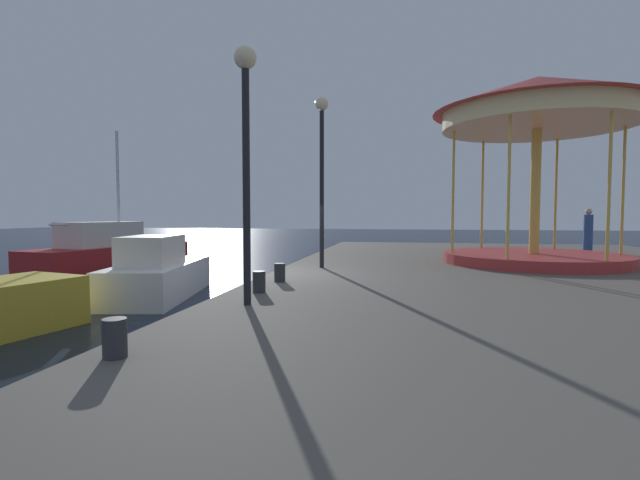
{
  "coord_description": "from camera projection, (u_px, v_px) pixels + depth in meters",
  "views": [
    {
      "loc": [
        3.32,
        -10.89,
        2.25
      ],
      "look_at": [
        0.58,
        3.67,
        1.42
      ],
      "focal_mm": 25.52,
      "sensor_mm": 36.0,
      "label": 1
    }
  ],
  "objects": [
    {
      "name": "ground_plane",
      "position": [
        270.0,
        304.0,
        11.42
      ],
      "size": [
        120.0,
        120.0,
        0.0
      ],
      "primitive_type": "plane",
      "color": "black"
    },
    {
      "name": "quay_dock",
      "position": [
        563.0,
        298.0,
        10.15
      ],
      "size": [
        13.58,
        26.46,
        0.8
      ],
      "primitive_type": "cube",
      "color": "#5B564F",
      "rests_on": "ground"
    },
    {
      "name": "sailboat_red",
      "position": [
        110.0,
        252.0,
        18.51
      ],
      "size": [
        3.25,
        7.39,
        5.7
      ],
      "color": "maroon",
      "rests_on": "ground"
    },
    {
      "name": "motorboat_white",
      "position": [
        158.0,
        274.0,
        12.32
      ],
      "size": [
        2.51,
        4.63,
        1.7
      ],
      "color": "white",
      "rests_on": "ground"
    },
    {
      "name": "carousel",
      "position": [
        537.0,
        124.0,
        13.34
      ],
      "size": [
        6.0,
        6.0,
        5.49
      ],
      "color": "#B23333",
      "rests_on": "quay_dock"
    },
    {
      "name": "lamp_post_near_edge",
      "position": [
        246.0,
        128.0,
        7.17
      ],
      "size": [
        0.36,
        0.36,
        4.09
      ],
      "color": "black",
      "rests_on": "quay_dock"
    },
    {
      "name": "lamp_post_mid_promenade",
      "position": [
        322.0,
        153.0,
        12.3
      ],
      "size": [
        0.36,
        0.36,
        4.61
      ],
      "color": "black",
      "rests_on": "quay_dock"
    },
    {
      "name": "bollard_center",
      "position": [
        280.0,
        272.0,
        9.84
      ],
      "size": [
        0.24,
        0.24,
        0.4
      ],
      "primitive_type": "cylinder",
      "color": "#2D2D33",
      "rests_on": "quay_dock"
    },
    {
      "name": "bollard_north",
      "position": [
        115.0,
        338.0,
        4.61
      ],
      "size": [
        0.24,
        0.24,
        0.4
      ],
      "primitive_type": "cylinder",
      "color": "#2D2D33",
      "rests_on": "quay_dock"
    },
    {
      "name": "bollard_south",
      "position": [
        259.0,
        282.0,
        8.47
      ],
      "size": [
        0.24,
        0.24,
        0.4
      ],
      "primitive_type": "cylinder",
      "color": "#2D2D33",
      "rests_on": "quay_dock"
    },
    {
      "name": "person_near_carousel",
      "position": [
        588.0,
        232.0,
        17.81
      ],
      "size": [
        0.34,
        0.34,
        1.7
      ],
      "color": "#2D4C8C",
      "rests_on": "quay_dock"
    }
  ]
}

